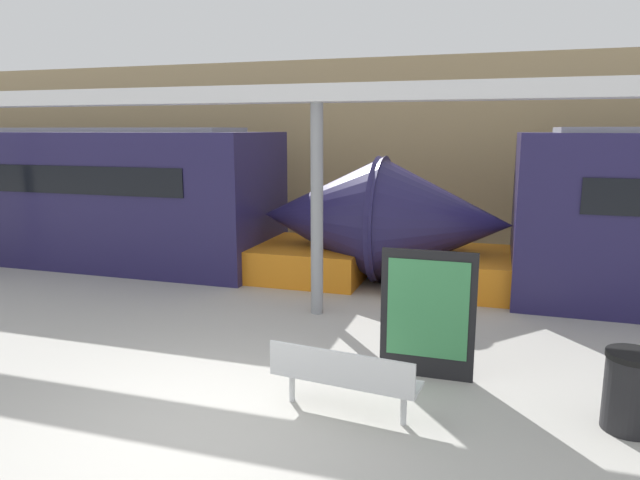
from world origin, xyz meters
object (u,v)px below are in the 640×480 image
at_px(trash_bin, 631,391).
at_px(poster_board, 427,314).
at_px(train_right, 32,195).
at_px(bench_near, 343,375).
at_px(support_column_near, 317,211).

height_order(trash_bin, poster_board, poster_board).
distance_m(train_right, bench_near, 11.42).
relative_size(train_right, bench_near, 10.40).
distance_m(train_right, poster_board, 11.47).
height_order(bench_near, poster_board, poster_board).
height_order(poster_board, support_column_near, support_column_near).
distance_m(bench_near, poster_board, 1.55).
height_order(train_right, bench_near, train_right).
relative_size(trash_bin, support_column_near, 0.24).
distance_m(poster_board, support_column_near, 3.13).
bearing_deg(support_column_near, bench_near, -67.75).
relative_size(bench_near, support_column_near, 0.48).
relative_size(train_right, trash_bin, 20.76).
relative_size(trash_bin, poster_board, 0.52).
bearing_deg(support_column_near, train_right, 163.70).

